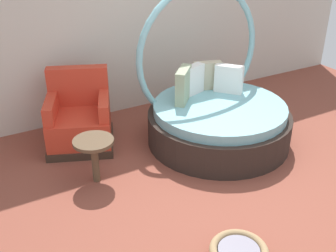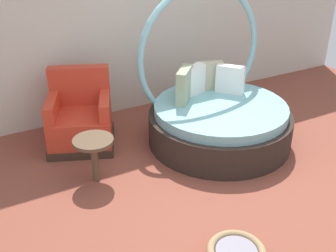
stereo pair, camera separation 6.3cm
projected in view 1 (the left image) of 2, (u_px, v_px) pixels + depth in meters
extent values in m
cube|color=brown|center=(229.00, 185.00, 4.53)|extent=(8.00, 8.00, 0.02)
cube|color=beige|center=(131.00, 2.00, 5.67)|extent=(8.00, 0.12, 3.10)
cylinder|color=#2D231E|center=(218.00, 127.00, 5.30)|extent=(1.82, 1.82, 0.40)
cylinder|color=#7AB7C1|center=(220.00, 109.00, 5.17)|extent=(1.67, 1.67, 0.12)
torus|color=#7AB7C1|center=(199.00, 54.00, 5.29)|extent=(1.81, 0.08, 1.81)
cube|color=white|center=(229.00, 79.00, 5.41)|extent=(0.33, 0.36, 0.37)
cube|color=#BCB293|center=(207.00, 75.00, 5.52)|extent=(0.39, 0.22, 0.38)
cube|color=white|center=(191.00, 80.00, 5.35)|extent=(0.41, 0.23, 0.39)
cube|color=#93A37F|center=(183.00, 85.00, 5.15)|extent=(0.38, 0.39, 0.43)
cube|color=#38281E|center=(82.00, 141.00, 5.28)|extent=(1.04, 1.04, 0.10)
cube|color=red|center=(80.00, 126.00, 5.18)|extent=(0.99, 0.99, 0.34)
cube|color=red|center=(78.00, 86.00, 5.26)|extent=(0.76, 0.43, 0.50)
cube|color=red|center=(51.00, 107.00, 5.01)|extent=(0.37, 0.68, 0.22)
cube|color=red|center=(104.00, 104.00, 5.08)|extent=(0.37, 0.68, 0.22)
torus|color=#9E7F56|center=(239.00, 251.00, 3.51)|extent=(0.51, 0.51, 0.07)
cylinder|color=gray|center=(239.00, 252.00, 3.52)|extent=(0.36, 0.36, 0.05)
cylinder|color=brown|center=(95.00, 162.00, 4.49)|extent=(0.08, 0.08, 0.48)
cylinder|color=brown|center=(93.00, 141.00, 4.37)|extent=(0.44, 0.44, 0.04)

